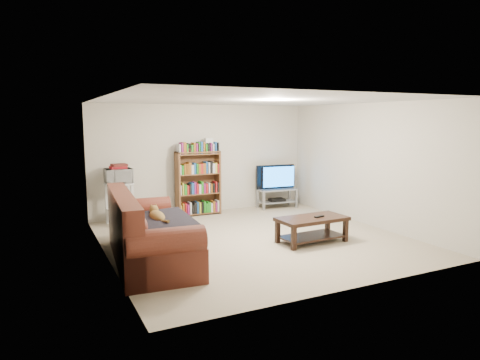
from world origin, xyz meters
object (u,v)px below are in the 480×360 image
sofa (145,238)px  coffee_table (312,225)px  bookshelf (198,182)px  tv_stand (277,195)px

sofa → coffee_table: (2.80, -0.24, -0.05)m
coffee_table → bookshelf: bookshelf is taller
coffee_table → tv_stand: bearing=69.2°
sofa → coffee_table: sofa is taller
bookshelf → coffee_table: bearing=-71.0°
coffee_table → sofa: bearing=173.1°
coffee_table → tv_stand: size_ratio=1.30×
tv_stand → sofa: bearing=-142.1°
sofa → coffee_table: 2.81m
bookshelf → tv_stand: bearing=-3.3°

